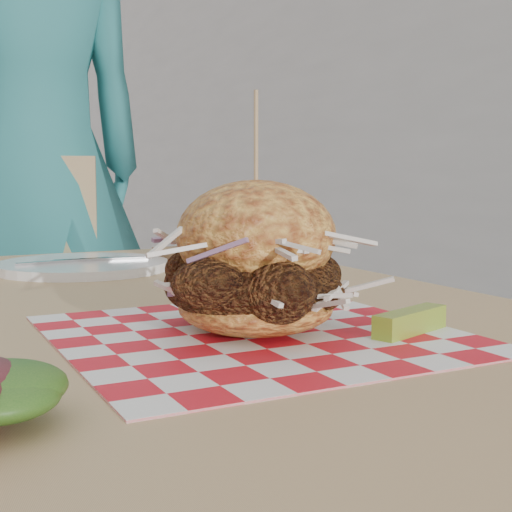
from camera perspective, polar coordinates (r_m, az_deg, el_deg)
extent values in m
imported|color=#297476|center=(1.98, -17.17, 7.09)|extent=(0.76, 0.58, 1.87)
cube|color=tan|center=(0.86, -8.52, -5.00)|extent=(0.80, 1.20, 0.04)
cylinder|color=#333338|center=(1.57, -2.63, -13.91)|extent=(0.05, 0.05, 0.71)
cube|color=tan|center=(1.76, -17.67, -8.66)|extent=(0.52, 0.52, 0.04)
cube|color=tan|center=(1.91, -17.16, 0.15)|extent=(0.41, 0.16, 0.50)
cylinder|color=#333338|center=(1.66, -11.73, -18.11)|extent=(0.03, 0.03, 0.43)
cylinder|color=#333338|center=(1.99, -11.45, -13.82)|extent=(0.03, 0.03, 0.43)
cube|color=red|center=(0.67, 0.00, -6.25)|extent=(0.36, 0.36, 0.00)
ellipsoid|color=gold|center=(0.67, 0.00, -4.04)|extent=(0.15, 0.15, 0.05)
ellipsoid|color=brown|center=(0.67, 0.00, -2.35)|extent=(0.16, 0.15, 0.08)
ellipsoid|color=gold|center=(0.66, 0.00, 1.61)|extent=(0.15, 0.15, 0.10)
cylinder|color=tan|center=(0.66, 0.00, 8.29)|extent=(0.00, 0.00, 0.11)
cube|color=olive|center=(0.69, 12.23, -5.15)|extent=(0.10, 0.05, 0.02)
cylinder|color=white|center=(1.17, -13.68, -0.76)|extent=(0.27, 0.27, 0.01)
cube|color=silver|center=(1.16, -15.13, -0.40)|extent=(0.15, 0.03, 0.00)
cube|color=silver|center=(1.17, -12.27, -0.25)|extent=(0.15, 0.03, 0.00)
cube|color=olive|center=(1.24, -4.17, 0.07)|extent=(0.15, 0.12, 0.02)
ellipsoid|color=#214D16|center=(1.24, -4.19, 1.34)|extent=(0.09, 0.09, 0.03)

